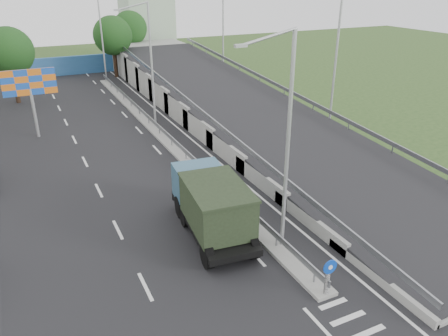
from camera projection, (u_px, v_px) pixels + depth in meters
ground at (362, 333)px, 16.13m from camera, size 160.00×160.00×0.00m
road_surface at (137, 159)px, 31.41m from camera, size 26.00×90.00×0.04m
median at (160, 135)px, 35.86m from camera, size 1.00×44.00×0.20m
overpass_ramp at (241, 104)px, 38.16m from camera, size 10.00×50.00×3.50m
median_guardrail at (159, 127)px, 35.59m from camera, size 0.09×44.00×0.71m
sign_bollard at (328, 277)px, 17.51m from camera, size 0.64×0.23×1.67m
lamp_post_near at (285, 135)px, 18.76m from camera, size 2.74×0.18×10.08m
lamp_post_mid at (149, 60)px, 35.23m from camera, size 2.74×0.18×10.08m
lamp_post_far at (100, 33)px, 51.70m from camera, size 2.74×0.18×10.08m
blue_wall at (63, 66)px, 56.88m from camera, size 30.00×0.50×2.40m
church at (147, 23)px, 67.35m from camera, size 7.00×7.00×13.80m
billboard at (30, 86)px, 33.92m from camera, size 4.00×0.24×5.50m
tree_left_mid at (9, 52)px, 43.01m from camera, size 4.80×4.80×7.60m
tree_median_far at (113, 36)px, 54.35m from camera, size 4.80×4.80×7.60m
tree_ramp_far at (130, 28)px, 61.70m from camera, size 4.80×4.80×7.60m
dump_truck at (211, 203)px, 21.78m from camera, size 3.26×7.17×3.06m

